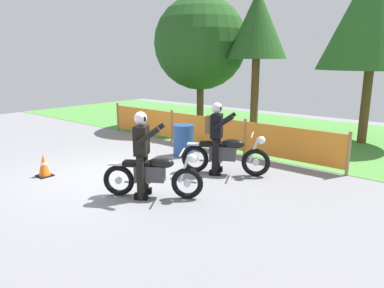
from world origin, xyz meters
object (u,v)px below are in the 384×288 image
object	(u,v)px
motorcycle_trailing	(153,175)
spare_drum	(184,140)
rider_lead	(216,134)
traffic_cone	(44,165)
motorcycle_lead	(226,154)
rider_trailing	(143,152)

from	to	relation	value
motorcycle_trailing	spare_drum	distance (m)	3.17
rider_lead	traffic_cone	bearing A→B (deg)	-163.44
motorcycle_lead	rider_trailing	xyz separation A→B (m)	(-0.41, -2.21, 0.44)
motorcycle_lead	rider_trailing	size ratio (longest dim) A/B	1.14
motorcycle_lead	motorcycle_trailing	bearing A→B (deg)	-123.32
rider_lead	rider_trailing	xyz separation A→B (m)	(-0.21, -2.11, -0.03)
rider_trailing	spare_drum	world-z (taller)	rider_trailing
motorcycle_trailing	traffic_cone	bearing A→B (deg)	161.29
motorcycle_lead	traffic_cone	bearing A→B (deg)	-164.30
rider_lead	traffic_cone	size ratio (longest dim) A/B	3.19
motorcycle_lead	traffic_cone	xyz separation A→B (m)	(-3.11, -2.83, -0.22)
rider_trailing	motorcycle_lead	bearing A→B (deg)	46.56
motorcycle_trailing	rider_trailing	world-z (taller)	rider_trailing
rider_lead	spare_drum	distance (m)	1.88
rider_lead	rider_trailing	distance (m)	2.12
rider_trailing	spare_drum	xyz separation A→B (m)	(-1.45, 2.84, -0.48)
traffic_cone	rider_trailing	bearing A→B (deg)	12.95
rider_lead	spare_drum	size ratio (longest dim) A/B	1.92
rider_lead	spare_drum	bearing A→B (deg)	129.62
rider_trailing	traffic_cone	xyz separation A→B (m)	(-2.71, -0.62, -0.66)
motorcycle_trailing	traffic_cone	xyz separation A→B (m)	(-2.87, -0.73, -0.20)
motorcycle_lead	rider_lead	bearing A→B (deg)	-179.49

